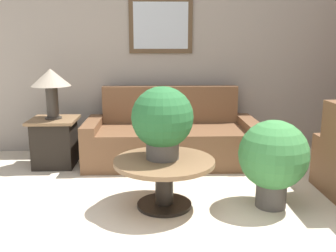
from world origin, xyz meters
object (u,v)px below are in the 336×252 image
coffee_table (164,173)px  side_table (55,142)px  potted_plant_floor (273,158)px  potted_plant_on_table (162,120)px  table_lamp (51,82)px  couch_main (171,139)px

coffee_table → side_table: (-1.33, 1.26, -0.03)m
potted_plant_floor → potted_plant_on_table: bearing=175.7°
table_lamp → potted_plant_on_table: 1.80m
side_table → potted_plant_floor: potted_plant_floor is taller
couch_main → coffee_table: 1.36m
potted_plant_floor → side_table: bearing=150.9°
couch_main → side_table: couch_main is taller
couch_main → potted_plant_floor: (0.88, -1.39, 0.18)m
side_table → table_lamp: bearing=0.0°
coffee_table → potted_plant_floor: bearing=-2.1°
coffee_table → potted_plant_on_table: (-0.01, 0.04, 0.49)m
potted_plant_on_table → table_lamp: bearing=137.2°
side_table → coffee_table: bearing=-43.4°
table_lamp → potted_plant_floor: bearing=-29.1°
coffee_table → potted_plant_floor: 1.01m
coffee_table → table_lamp: size_ratio=1.53×
coffee_table → side_table: bearing=136.6°
potted_plant_on_table → coffee_table: bearing=-70.1°
coffee_table → table_lamp: table_lamp is taller
potted_plant_on_table → potted_plant_floor: size_ratio=0.81×
potted_plant_floor → coffee_table: bearing=177.9°
table_lamp → potted_plant_floor: size_ratio=0.74×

